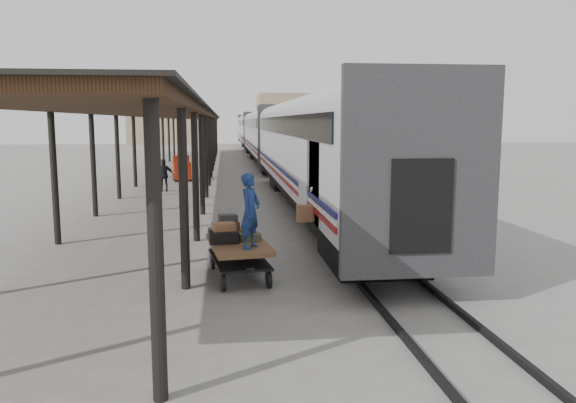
# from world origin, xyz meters

# --- Properties ---
(ground) EXTENTS (160.00, 160.00, 0.00)m
(ground) POSITION_xyz_m (0.00, 0.00, 0.00)
(ground) COLOR slate
(ground) RESTS_ON ground
(train) EXTENTS (3.45, 76.01, 4.01)m
(train) POSITION_xyz_m (3.19, 33.79, 2.69)
(train) COLOR silver
(train) RESTS_ON ground
(canopy) EXTENTS (4.90, 64.30, 4.15)m
(canopy) POSITION_xyz_m (-3.40, 24.00, 4.00)
(canopy) COLOR #422B19
(canopy) RESTS_ON ground
(rails) EXTENTS (1.54, 150.00, 0.12)m
(rails) POSITION_xyz_m (3.20, 34.00, 0.06)
(rails) COLOR black
(rails) RESTS_ON ground
(building_far) EXTENTS (18.00, 10.00, 8.00)m
(building_far) POSITION_xyz_m (14.00, 78.00, 4.00)
(building_far) COLOR tan
(building_far) RESTS_ON ground
(building_left) EXTENTS (12.00, 8.00, 6.00)m
(building_left) POSITION_xyz_m (-10.00, 82.00, 3.00)
(building_left) COLOR tan
(building_left) RESTS_ON ground
(baggage_cart) EXTENTS (1.57, 2.55, 0.86)m
(baggage_cart) POSITION_xyz_m (-0.17, -1.29, 0.65)
(baggage_cart) COLOR brown
(baggage_cart) RESTS_ON ground
(suitcase_stack) EXTENTS (1.26, 1.24, 0.57)m
(suitcase_stack) POSITION_xyz_m (-0.38, -1.00, 1.05)
(suitcase_stack) COLOR #333336
(suitcase_stack) RESTS_ON baggage_cart
(luggage_tug) EXTENTS (1.30, 1.86, 1.52)m
(luggage_tug) POSITION_xyz_m (-3.12, 21.16, 0.70)
(luggage_tug) COLOR maroon
(luggage_tug) RESTS_ON ground
(porter) EXTENTS (0.64, 0.72, 1.65)m
(porter) POSITION_xyz_m (0.08, -1.94, 1.69)
(porter) COLOR navy
(porter) RESTS_ON baggage_cart
(pedestrian) EXTENTS (1.06, 0.62, 1.70)m
(pedestrian) POSITION_xyz_m (-3.61, 15.63, 0.85)
(pedestrian) COLOR black
(pedestrian) RESTS_ON ground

